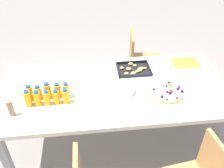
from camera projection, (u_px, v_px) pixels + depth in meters
ground_plane at (114, 141)px, 2.65m from camera, size 12.00×12.00×0.00m
party_table at (114, 92)px, 2.24m from camera, size 2.03×0.96×0.73m
chair_far_right at (141, 59)px, 3.01m from camera, size 0.45×0.45×0.83m
juice_bottle_0 at (28, 99)px, 1.97m from camera, size 0.06×0.06×0.15m
juice_bottle_1 at (37, 98)px, 1.99m from camera, size 0.06×0.06×0.13m
juice_bottle_2 at (47, 98)px, 1.99m from camera, size 0.05×0.05×0.14m
juice_bottle_3 at (56, 97)px, 2.00m from camera, size 0.05×0.05×0.13m
juice_bottle_4 at (66, 96)px, 2.00m from camera, size 0.06×0.06×0.14m
juice_bottle_5 at (30, 93)px, 2.03m from camera, size 0.06×0.06×0.14m
juice_bottle_6 at (38, 93)px, 2.04m from camera, size 0.06×0.06×0.13m
juice_bottle_7 at (48, 91)px, 2.05m from camera, size 0.06×0.06×0.15m
juice_bottle_8 at (58, 91)px, 2.06m from camera, size 0.06×0.06×0.14m
juice_bottle_9 at (66, 90)px, 2.06m from camera, size 0.05×0.05×0.15m
fruit_pizza at (166, 92)px, 2.13m from camera, size 0.30×0.30×0.05m
snack_tray at (134, 70)px, 2.40m from camera, size 0.32×0.24×0.04m
plate_stack at (124, 89)px, 2.15m from camera, size 0.21×0.21×0.04m
napkin_stack at (28, 71)px, 2.39m from camera, size 0.15×0.15×0.01m
cardboard_tube at (10, 108)px, 1.88m from camera, size 0.04×0.04×0.14m
paper_folder at (185, 63)px, 2.52m from camera, size 0.26×0.20×0.01m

